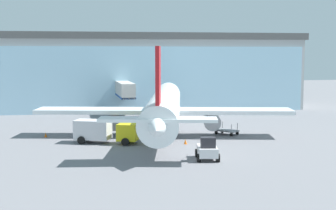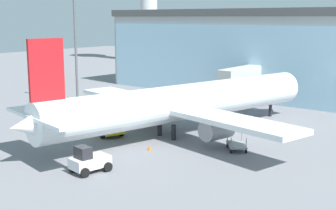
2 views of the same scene
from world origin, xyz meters
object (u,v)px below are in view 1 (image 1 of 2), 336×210
jet_bridge (124,90)px  catering_truck (104,131)px  baggage_cart (227,131)px  pushback_tug (207,150)px  safety_cone_nose (186,142)px  safety_cone_wingtip (46,135)px  airplane (164,107)px

jet_bridge → catering_truck: bearing=167.5°
baggage_cart → pushback_tug: size_ratio=0.91×
catering_truck → safety_cone_nose: (9.01, -2.54, -1.19)m
jet_bridge → safety_cone_nose: size_ratio=20.98×
catering_truck → baggage_cart: 15.98m
jet_bridge → catering_truck: size_ratio=1.52×
baggage_cart → safety_cone_wingtip: size_ratio=5.79×
catering_truck → safety_cone_wingtip: (-6.78, 5.41, -1.19)m
jet_bridge → catering_truck: 24.51m
baggage_cart → safety_cone_wingtip: 22.70m
baggage_cart → safety_cone_nose: 8.46m
jet_bridge → airplane: (2.80, -19.41, -0.76)m
safety_cone_nose → safety_cone_wingtip: size_ratio=1.00×
airplane → baggage_cart: (7.78, -1.79, -3.01)m
airplane → safety_cone_nose: bearing=-157.6°
airplane → catering_truck: 9.31m
jet_bridge → airplane: 19.63m
safety_cone_nose → pushback_tug: bearing=-89.1°
airplane → safety_cone_nose: size_ratio=70.07×
airplane → catering_truck: (-7.95, -4.39, -2.05)m
airplane → pushback_tug: 15.29m
baggage_cart → airplane: bearing=38.2°
catering_truck → safety_cone_wingtip: size_ratio=13.78×
jet_bridge → airplane: size_ratio=0.30×
jet_bridge → baggage_cart: jet_bridge is taller
catering_truck → baggage_cart: (15.74, 2.60, -0.97)m
jet_bridge → safety_cone_wingtip: bearing=146.7°
jet_bridge → baggage_cart: (10.59, -21.20, -3.77)m
pushback_tug → safety_cone_wingtip: (-15.93, 16.05, -0.70)m
baggage_cart → pushback_tug: pushback_tug is taller
pushback_tug → safety_cone_nose: (-0.13, 8.10, -0.70)m
pushback_tug → safety_cone_nose: pushback_tug is taller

